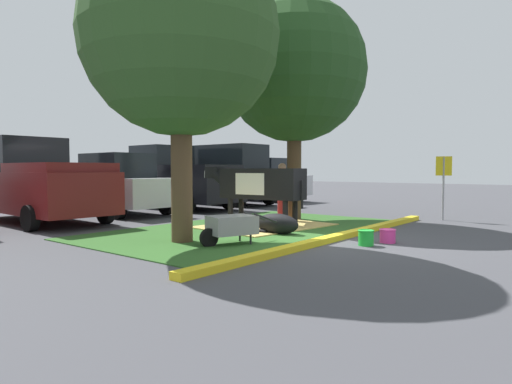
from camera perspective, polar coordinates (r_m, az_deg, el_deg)
name	(u,v)px	position (r m, az deg, el deg)	size (l,w,h in m)	color
ground_plane	(317,240)	(9.55, 7.84, -6.11)	(80.00, 80.00, 0.00)	#424247
grass_island	(251,229)	(11.14, -0.69, -4.74)	(8.10, 4.70, 0.02)	#2D5B23
curb_yellow	(341,236)	(9.76, 10.79, -5.58)	(9.30, 0.24, 0.12)	yellow
hay_bedding	(265,226)	(11.57, 1.16, -4.38)	(3.20, 2.40, 0.04)	tan
shade_tree_left	(181,38)	(9.54, -9.66, 18.94)	(4.00, 4.00, 6.16)	#4C3823
shade_tree_right	(294,71)	(13.50, 4.96, 15.23)	(4.19, 4.19, 6.49)	#4C3823
cow_holstein	(259,184)	(11.76, 0.33, 1.02)	(0.87, 3.14, 1.56)	black
calf_lying	(276,224)	(10.28, 2.54, -4.10)	(0.56, 1.32, 0.48)	black
person_handler	(282,190)	(12.80, 3.36, 0.27)	(0.34, 0.53, 1.68)	maroon
wheelbarrow	(231,226)	(8.80, -3.25, -4.32)	(1.60, 0.98, 0.63)	gray
parking_sign	(444,175)	(14.12, 22.93, 2.00)	(0.17, 0.43, 1.87)	#99999E
bucket_green	(366,237)	(9.01, 13.92, -5.68)	(0.32, 0.32, 0.31)	green
bucket_pink	(388,236)	(9.48, 16.52, -5.38)	(0.34, 0.34, 0.28)	#EA3893
pickup_truck_maroon	(38,183)	(14.04, -26.18, 1.07)	(2.36, 5.47, 2.42)	maroon
hatchback_white	(118,185)	(15.51, -17.32, 0.90)	(2.14, 4.46, 2.02)	silver
pickup_truck_black	(176,179)	(17.35, -10.25, 1.62)	(2.36, 5.47, 2.42)	black
suv_black	(228,175)	(18.98, -3.62, 2.24)	(2.24, 4.66, 2.52)	black
sedan_silver	(264,180)	(21.19, 0.99, 1.54)	(2.14, 4.46, 2.02)	silver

